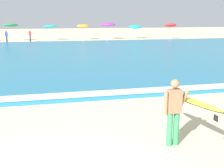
{
  "coord_description": "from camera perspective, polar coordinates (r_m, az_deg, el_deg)",
  "views": [
    {
      "loc": [
        -0.23,
        -5.28,
        3.21
      ],
      "look_at": [
        1.85,
        3.56,
        1.1
      ],
      "focal_mm": 46.27,
      "sensor_mm": 36.0,
      "label": 1
    }
  ],
  "objects": [
    {
      "name": "beach_umbrella_1",
      "position": [
        41.85,
        -19.33,
        10.92
      ],
      "size": [
        1.93,
        1.96,
        2.46
      ],
      "color": "beige",
      "rests_on": "ground"
    },
    {
      "name": "beachgoer_near_row_mid",
      "position": [
        39.04,
        -20.13,
        8.83
      ],
      "size": [
        0.32,
        0.2,
        1.58
      ],
      "color": "#383842",
      "rests_on": "ground"
    },
    {
      "name": "beach_umbrella_3",
      "position": [
        41.92,
        -5.77,
        11.36
      ],
      "size": [
        1.73,
        1.76,
        2.27
      ],
      "color": "beige",
      "rests_on": "ground"
    },
    {
      "name": "beach_umbrella_5",
      "position": [
        44.34,
        4.62,
        11.19
      ],
      "size": [
        1.98,
        2.02,
        2.11
      ],
      "color": "beige",
      "rests_on": "ground"
    },
    {
      "name": "beach_umbrella_2",
      "position": [
        42.19,
        -12.18,
        11.03
      ],
      "size": [
        1.98,
        1.99,
        2.14
      ],
      "color": "beige",
      "rests_on": "ground"
    },
    {
      "name": "surf_foam",
      "position": [
        11.73,
        -11.68,
        -2.34
      ],
      "size": [
        120.0,
        0.85,
        0.01
      ],
      "primitive_type": "cube",
      "color": "white",
      "rests_on": "sea"
    },
    {
      "name": "beach_umbrella_6",
      "position": [
        44.33,
        11.47,
        11.33
      ],
      "size": [
        1.74,
        1.79,
        2.4
      ],
      "color": "beige",
      "rests_on": "ground"
    },
    {
      "name": "beach_umbrella_4",
      "position": [
        43.01,
        -0.82,
        11.68
      ],
      "size": [
        2.25,
        2.27,
        2.44
      ],
      "color": "beige",
      "rests_on": "ground"
    },
    {
      "name": "beachgoer_near_row_left",
      "position": [
        40.05,
        -15.89,
        9.21
      ],
      "size": [
        0.32,
        0.2,
        1.58
      ],
      "color": "#383842",
      "rests_on": "ground"
    },
    {
      "name": "sea",
      "position": [
        24.92,
        -12.69,
        5.53
      ],
      "size": [
        120.0,
        28.0,
        0.14
      ],
      "primitive_type": "cube",
      "color": "teal",
      "rests_on": "ground"
    },
    {
      "name": "surfer_with_board",
      "position": [
        7.5,
        13.81,
        -4.21
      ],
      "size": [
        1.02,
        2.56,
        1.73
      ],
      "color": "#338E56",
      "rests_on": "ground"
    }
  ]
}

